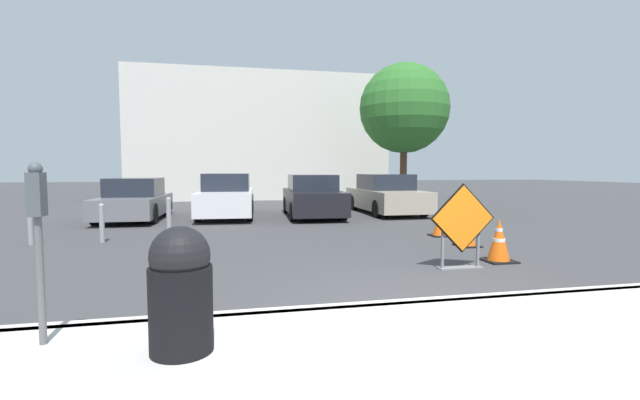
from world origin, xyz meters
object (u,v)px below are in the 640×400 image
traffic_cone_nearest (499,241)px  traffic_cone_third (440,224)px  parked_car_nearest (135,201)px  trash_bin (181,289)px  road_closed_sign (462,225)px  parked_car_third (313,197)px  traffic_cone_second (468,232)px  parked_car_fourth (386,195)px  bollard_nearest (169,218)px  parked_car_second (227,197)px  bollard_third (30,220)px  parking_meter (38,222)px  bollard_second (102,222)px

traffic_cone_nearest → traffic_cone_third: size_ratio=1.23×
parked_car_nearest → trash_bin: 11.57m
road_closed_sign → trash_bin: road_closed_sign is taller
parked_car_third → trash_bin: bearing=76.6°
traffic_cone_second → trash_bin: trash_bin is taller
traffic_cone_second → trash_bin: 7.09m
parked_car_fourth → trash_bin: 13.21m
trash_bin → bollard_nearest: trash_bin is taller
trash_bin → parked_car_second: bearing=88.5°
parked_car_second → parked_car_fourth: bearing=-176.0°
trash_bin → bollard_third: 7.77m
road_closed_sign → parking_meter: parking_meter is taller
traffic_cone_second → bollard_third: bollard_third is taller
parked_car_third → bollard_second: bearing=40.3°
traffic_cone_third → bollard_nearest: size_ratio=0.62×
parked_car_third → trash_bin: size_ratio=4.15×
road_closed_sign → traffic_cone_second: (1.23, 1.87, -0.44)m
road_closed_sign → traffic_cone_third: bearing=68.1°
parked_car_second → bollard_second: size_ratio=5.30×
parked_car_second → bollard_second: bearing=64.3°
parked_car_nearest → parked_car_third: 5.89m
parked_car_third → bollard_third: bearing=34.3°
parked_car_nearest → traffic_cone_nearest: bearing=135.4°
bollard_nearest → parking_meter: bearing=-91.8°
traffic_cone_nearest → bollard_nearest: 7.08m
bollard_third → parking_meter: bearing=-67.1°
bollard_second → bollard_third: bollard_third is taller
traffic_cone_nearest → parked_car_third: size_ratio=0.18×
trash_bin → bollard_second: 7.17m
parked_car_nearest → parked_car_third: bearing=-180.0°
parking_meter → bollard_nearest: bearing=88.2°
parked_car_third → bollard_third: parked_car_third is taller
road_closed_sign → bollard_nearest: 6.51m
bollard_second → trash_bin: bearing=-70.2°
parked_car_second → traffic_cone_third: bearing=136.3°
parked_car_nearest → bollard_second: 4.53m
parked_car_fourth → bollard_third: (-10.04, -4.93, -0.13)m
road_closed_sign → parked_car_third: (-0.90, 8.34, -0.06)m
traffic_cone_second → traffic_cone_third: traffic_cone_third is taller
parked_car_nearest → traffic_cone_third: bearing=149.0°
traffic_cone_nearest → bollard_nearest: bollard_nearest is taller
parking_meter → parked_car_third: bearing=67.5°
road_closed_sign → bollard_nearest: size_ratio=1.40×
bollard_third → bollard_second: bearing=0.0°
parked_car_third → traffic_cone_second: bearing=111.1°
traffic_cone_second → bollard_second: bollard_second is taller
road_closed_sign → parking_meter: size_ratio=0.91×
traffic_cone_second → parked_car_nearest: bearing=140.3°
parked_car_fourth → parking_meter: size_ratio=2.98×
traffic_cone_second → parked_car_nearest: parked_car_nearest is taller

